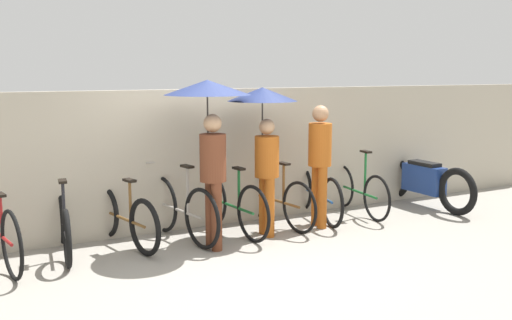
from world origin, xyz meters
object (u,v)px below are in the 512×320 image
(parked_bicycle_2, at_px, (124,217))
(pedestrian_center, at_px, (264,122))
(parked_bicycle_5, at_px, (275,199))
(parked_bicycle_4, at_px, (231,204))
(motorcycle, at_px, (424,181))
(parked_bicycle_7, at_px, (358,190))
(parked_bicycle_6, at_px, (316,194))
(pedestrian_trailing, at_px, (320,156))
(parked_bicycle_3, at_px, (181,210))
(pedestrian_leading, at_px, (209,115))
(parked_bicycle_1, at_px, (64,226))

(parked_bicycle_2, xyz_separation_m, pedestrian_center, (1.80, -0.34, 1.14))
(parked_bicycle_5, relative_size, pedestrian_center, 0.91)
(parked_bicycle_4, xyz_separation_m, motorcycle, (3.40, -0.04, 0.02))
(parked_bicycle_5, height_order, parked_bicycle_7, parked_bicycle_7)
(parked_bicycle_4, height_order, parked_bicycle_6, parked_bicycle_4)
(pedestrian_trailing, bearing_deg, parked_bicycle_7, 24.69)
(parked_bicycle_2, relative_size, parked_bicycle_4, 0.94)
(parked_bicycle_4, bearing_deg, parked_bicycle_3, 83.49)
(pedestrian_leading, distance_m, motorcycle, 4.11)
(parked_bicycle_2, bearing_deg, parked_bicycle_7, -103.78)
(parked_bicycle_2, xyz_separation_m, parked_bicycle_3, (0.72, -0.09, 0.04))
(parked_bicycle_4, xyz_separation_m, pedestrian_leading, (-0.49, -0.44, 1.25))
(parked_bicycle_3, height_order, motorcycle, parked_bicycle_3)
(pedestrian_leading, xyz_separation_m, pedestrian_center, (0.86, 0.20, -0.13))
(parked_bicycle_2, height_order, motorcycle, parked_bicycle_2)
(parked_bicycle_6, xyz_separation_m, pedestrian_center, (-1.07, -0.35, 1.13))
(parked_bicycle_2, distance_m, pedestrian_leading, 1.67)
(parked_bicycle_4, height_order, parked_bicycle_5, parked_bicycle_4)
(pedestrian_trailing, height_order, motorcycle, pedestrian_trailing)
(parked_bicycle_3, relative_size, pedestrian_leading, 0.84)
(parked_bicycle_5, bearing_deg, parked_bicycle_3, 85.52)
(parked_bicycle_1, bearing_deg, parked_bicycle_4, -86.47)
(parked_bicycle_2, height_order, pedestrian_trailing, pedestrian_trailing)
(parked_bicycle_2, xyz_separation_m, parked_bicycle_7, (3.59, -0.06, 0.01))
(parked_bicycle_6, bearing_deg, parked_bicycle_4, 105.01)
(parked_bicycle_3, distance_m, parked_bicycle_7, 2.87)
(parked_bicycle_5, distance_m, pedestrian_center, 1.22)
(motorcycle, bearing_deg, parked_bicycle_5, 86.50)
(parked_bicycle_4, distance_m, pedestrian_center, 1.19)
(parked_bicycle_5, distance_m, parked_bicycle_7, 1.44)
(parked_bicycle_7, height_order, motorcycle, parked_bicycle_7)
(parked_bicycle_7, bearing_deg, parked_bicycle_2, 94.91)
(pedestrian_leading, height_order, pedestrian_trailing, pedestrian_leading)
(parked_bicycle_1, height_order, parked_bicycle_6, parked_bicycle_1)
(parked_bicycle_4, xyz_separation_m, pedestrian_center, (0.36, -0.24, 1.11))
(parked_bicycle_2, relative_size, parked_bicycle_3, 0.98)
(parked_bicycle_7, bearing_deg, parked_bicycle_1, 95.26)
(parked_bicycle_2, height_order, pedestrian_center, pedestrian_center)
(parked_bicycle_3, distance_m, pedestrian_center, 1.57)
(parked_bicycle_6, xyz_separation_m, pedestrian_leading, (-1.93, -0.55, 1.26))
(parked_bicycle_3, height_order, parked_bicycle_4, parked_bicycle_4)
(parked_bicycle_3, height_order, pedestrian_center, pedestrian_center)
(pedestrian_center, bearing_deg, pedestrian_leading, -163.74)
(parked_bicycle_3, bearing_deg, parked_bicycle_5, -97.98)
(parked_bicycle_7, relative_size, pedestrian_leading, 0.81)
(pedestrian_center, relative_size, motorcycle, 0.93)
(pedestrian_leading, bearing_deg, parked_bicycle_3, 115.66)
(parked_bicycle_7, relative_size, motorcycle, 0.79)
(parked_bicycle_7, xyz_separation_m, pedestrian_leading, (-2.65, -0.47, 1.27))
(parked_bicycle_1, distance_m, parked_bicycle_3, 1.43)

